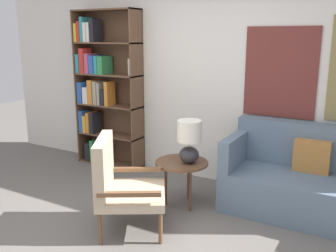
{
  "coord_description": "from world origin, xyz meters",
  "views": [
    {
      "loc": [
        1.98,
        -2.26,
        1.81
      ],
      "look_at": [
        0.13,
        1.04,
        0.9
      ],
      "focal_mm": 40.0,
      "sensor_mm": 36.0,
      "label": 1
    }
  ],
  "objects_px": {
    "table_lamp": "(189,139)",
    "bookshelf": "(101,91)",
    "side_table": "(182,166)",
    "armchair": "(119,180)",
    "couch": "(308,182)"
  },
  "relations": [
    {
      "from": "couch",
      "to": "side_table",
      "type": "bearing_deg",
      "value": -158.51
    },
    {
      "from": "side_table",
      "to": "table_lamp",
      "type": "relative_size",
      "value": 1.23
    },
    {
      "from": "armchair",
      "to": "couch",
      "type": "xyz_separation_m",
      "value": [
        1.51,
        1.23,
        -0.15
      ]
    },
    {
      "from": "couch",
      "to": "table_lamp",
      "type": "bearing_deg",
      "value": -157.48
    },
    {
      "from": "table_lamp",
      "to": "bookshelf",
      "type": "bearing_deg",
      "value": 157.8
    },
    {
      "from": "bookshelf",
      "to": "couch",
      "type": "height_order",
      "value": "bookshelf"
    },
    {
      "from": "side_table",
      "to": "bookshelf",
      "type": "bearing_deg",
      "value": 156.55
    },
    {
      "from": "armchair",
      "to": "couch",
      "type": "height_order",
      "value": "couch"
    },
    {
      "from": "side_table",
      "to": "table_lamp",
      "type": "height_order",
      "value": "table_lamp"
    },
    {
      "from": "bookshelf",
      "to": "side_table",
      "type": "relative_size",
      "value": 3.8
    },
    {
      "from": "armchair",
      "to": "table_lamp",
      "type": "relative_size",
      "value": 1.96
    },
    {
      "from": "armchair",
      "to": "side_table",
      "type": "bearing_deg",
      "value": 69.19
    },
    {
      "from": "couch",
      "to": "side_table",
      "type": "height_order",
      "value": "couch"
    },
    {
      "from": "bookshelf",
      "to": "couch",
      "type": "distance_m",
      "value": 2.98
    },
    {
      "from": "couch",
      "to": "armchair",
      "type": "bearing_deg",
      "value": -140.87
    }
  ]
}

